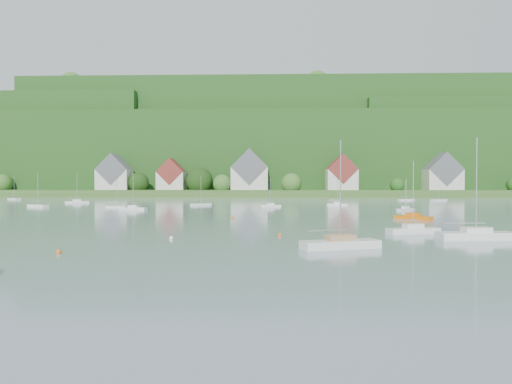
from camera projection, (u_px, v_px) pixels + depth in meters
far_shore_strip at (240, 193)px, 212.56m from camera, size 600.00×60.00×3.00m
forested_ridge at (248, 156)px, 280.71m from camera, size 620.00×181.22×69.89m
village_building_0 at (114, 175)px, 201.01m from camera, size 14.00×10.40×16.00m
village_building_1 at (171, 177)px, 202.31m from camera, size 12.00×9.36×14.00m
village_building_2 at (250, 173)px, 200.27m from camera, size 16.00×11.44×18.00m
village_building_3 at (341, 175)px, 197.14m from camera, size 13.00×10.40×15.50m
village_building_4 at (443, 175)px, 199.84m from camera, size 15.00×10.40×16.50m
near_sailboat_2 at (340, 243)px, 38.95m from camera, size 7.16×3.97×9.32m
near_sailboat_3 at (413, 229)px, 50.80m from camera, size 6.24×3.24×8.11m
near_sailboat_4 at (476, 235)px, 45.09m from camera, size 7.64×2.60×10.14m
near_sailboat_5 at (413, 217)px, 70.51m from camera, size 5.29×5.11×7.76m
mooring_buoy_0 at (59, 253)px, 36.10m from camera, size 0.43×0.43×0.43m
mooring_buoy_1 at (171, 239)px, 45.37m from camera, size 0.42×0.42×0.42m
mooring_buoy_2 at (280, 236)px, 48.16m from camera, size 0.41×0.41×0.41m
mooring_buoy_3 at (233, 218)px, 73.45m from camera, size 0.49×0.49×0.49m
mooring_buoy_4 at (412, 226)px, 59.13m from camera, size 0.43×0.43×0.43m
far_sailboat_cluster at (254, 202)px, 128.27m from camera, size 201.25×66.40×8.71m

